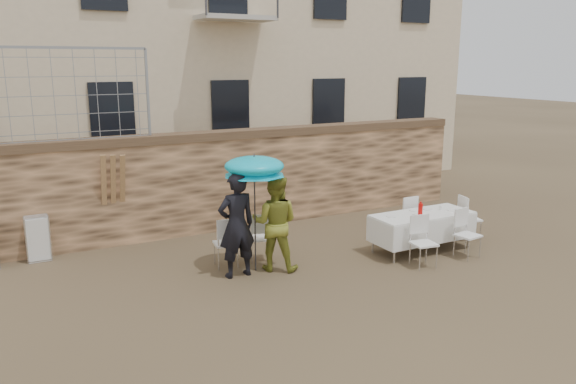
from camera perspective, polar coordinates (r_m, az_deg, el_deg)
name	(u,v)px	position (r m, az deg, el deg)	size (l,w,h in m)	color
ground	(331,313)	(8.78, 4.44, -12.15)	(80.00, 80.00, 0.00)	brown
stone_wall	(215,182)	(12.73, -7.45, 1.02)	(13.00, 0.50, 2.20)	#8B6645
chain_link_fence	(65,96)	(11.79, -21.72, 9.08)	(3.20, 0.06, 1.80)	gray
man_suit	(237,225)	(9.88, -5.25, -3.38)	(0.69, 0.45, 1.89)	black
woman_dress	(275,223)	(10.19, -1.34, -3.15)	(0.86, 0.67, 1.77)	#ACB136
umbrella	(254,170)	(9.90, -3.44, 2.28)	(1.11, 1.11, 2.00)	#3F3F44
couple_chair_left	(226,242)	(10.51, -6.35, -5.05)	(0.48, 0.48, 0.96)	white
couple_chair_right	(260,236)	(10.77, -2.87, -4.54)	(0.48, 0.48, 0.96)	white
banquet_table	(423,216)	(11.57, 13.52, -2.34)	(2.10, 0.85, 0.78)	white
soda_bottle	(420,210)	(11.29, 13.29, -1.80)	(0.09, 0.09, 0.26)	red
table_chair_front_left	(424,242)	(10.72, 13.64, -4.98)	(0.48, 0.48, 0.96)	white
table_chair_front_right	(468,234)	(11.45, 17.81, -4.08)	(0.48, 0.48, 0.96)	white
table_chair_back	(404,217)	(12.35, 11.74, -2.49)	(0.48, 0.48, 0.96)	white
table_chair_side	(470,218)	(12.64, 17.97, -2.50)	(0.48, 0.48, 0.96)	white
chair_stack_right	(37,236)	(11.86, -24.11, -4.14)	(0.46, 0.40, 0.92)	white
wood_planks	(120,199)	(11.96, -16.74, -0.71)	(0.70, 0.20, 2.00)	#A37749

